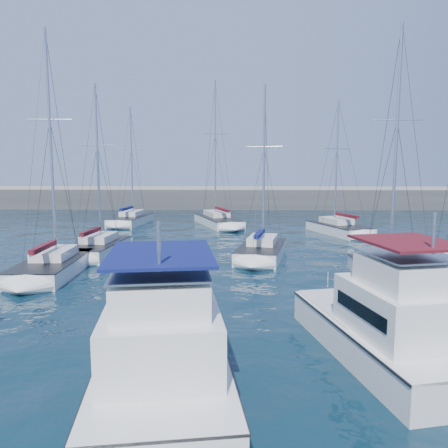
{
  "coord_description": "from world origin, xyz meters",
  "views": [
    {
      "loc": [
        0.17,
        -17.45,
        6.6
      ],
      "look_at": [
        -0.42,
        9.84,
        3.0
      ],
      "focal_mm": 35.0,
      "sensor_mm": 36.0,
      "label": 1
    }
  ],
  "objects_px": {
    "sailboat_mid_d": "(394,277)",
    "sailboat_mid_b": "(53,266)",
    "motor_yacht_stbd_inner": "(389,328)",
    "sailboat_mid_a": "(98,248)",
    "motor_yacht_port_inner": "(163,349)",
    "sailboat_back_c": "(339,228)",
    "sailboat_back_a": "(131,220)",
    "sailboat_mid_c": "(262,251)",
    "sailboat_back_b": "(218,220)"
  },
  "relations": [
    {
      "from": "sailboat_mid_d",
      "to": "sailboat_mid_b",
      "type": "bearing_deg",
      "value": 174.72
    },
    {
      "from": "motor_yacht_stbd_inner",
      "to": "sailboat_mid_b",
      "type": "bearing_deg",
      "value": 132.62
    },
    {
      "from": "sailboat_mid_a",
      "to": "sailboat_mid_b",
      "type": "bearing_deg",
      "value": -94.25
    },
    {
      "from": "motor_yacht_port_inner",
      "to": "motor_yacht_stbd_inner",
      "type": "relative_size",
      "value": 1.18
    },
    {
      "from": "sailboat_mid_a",
      "to": "sailboat_back_c",
      "type": "height_order",
      "value": "sailboat_back_c"
    },
    {
      "from": "sailboat_mid_b",
      "to": "sailboat_back_a",
      "type": "bearing_deg",
      "value": 89.53
    },
    {
      "from": "sailboat_mid_c",
      "to": "sailboat_back_c",
      "type": "bearing_deg",
      "value": 66.4
    },
    {
      "from": "sailboat_mid_a",
      "to": "sailboat_mid_c",
      "type": "height_order",
      "value": "sailboat_mid_a"
    },
    {
      "from": "motor_yacht_stbd_inner",
      "to": "sailboat_mid_b",
      "type": "xyz_separation_m",
      "value": [
        -16.42,
        11.58,
        -0.6
      ]
    },
    {
      "from": "motor_yacht_stbd_inner",
      "to": "sailboat_mid_b",
      "type": "distance_m",
      "value": 20.1
    },
    {
      "from": "sailboat_mid_a",
      "to": "sailboat_back_a",
      "type": "xyz_separation_m",
      "value": [
        -1.62,
        17.67,
        0.0
      ]
    },
    {
      "from": "motor_yacht_port_inner",
      "to": "motor_yacht_stbd_inner",
      "type": "bearing_deg",
      "value": 5.95
    },
    {
      "from": "motor_yacht_stbd_inner",
      "to": "sailboat_back_a",
      "type": "relative_size",
      "value": 0.65
    },
    {
      "from": "sailboat_back_a",
      "to": "sailboat_back_b",
      "type": "xyz_separation_m",
      "value": [
        10.05,
        -0.52,
        0.01
      ]
    },
    {
      "from": "sailboat_mid_a",
      "to": "sailboat_back_c",
      "type": "distance_m",
      "value": 23.38
    },
    {
      "from": "sailboat_back_a",
      "to": "motor_yacht_port_inner",
      "type": "bearing_deg",
      "value": -68.43
    },
    {
      "from": "sailboat_mid_a",
      "to": "sailboat_back_a",
      "type": "relative_size",
      "value": 0.95
    },
    {
      "from": "motor_yacht_port_inner",
      "to": "sailboat_mid_c",
      "type": "relative_size",
      "value": 0.82
    },
    {
      "from": "sailboat_mid_c",
      "to": "sailboat_back_b",
      "type": "relative_size",
      "value": 0.77
    },
    {
      "from": "sailboat_mid_b",
      "to": "motor_yacht_stbd_inner",
      "type": "bearing_deg",
      "value": -37.41
    },
    {
      "from": "sailboat_back_b",
      "to": "sailboat_back_c",
      "type": "relative_size",
      "value": 1.24
    },
    {
      "from": "sailboat_mid_a",
      "to": "sailboat_mid_b",
      "type": "xyz_separation_m",
      "value": [
        -0.9,
        -6.06,
        0.02
      ]
    },
    {
      "from": "motor_yacht_stbd_inner",
      "to": "sailboat_back_b",
      "type": "relative_size",
      "value": 0.54
    },
    {
      "from": "sailboat_mid_a",
      "to": "sailboat_back_b",
      "type": "bearing_deg",
      "value": 67.99
    },
    {
      "from": "sailboat_mid_d",
      "to": "motor_yacht_stbd_inner",
      "type": "bearing_deg",
      "value": -110.47
    },
    {
      "from": "sailboat_mid_d",
      "to": "sailboat_back_c",
      "type": "height_order",
      "value": "sailboat_mid_d"
    },
    {
      "from": "sailboat_mid_d",
      "to": "sailboat_back_a",
      "type": "height_order",
      "value": "sailboat_mid_d"
    },
    {
      "from": "sailboat_mid_d",
      "to": "sailboat_back_a",
      "type": "distance_m",
      "value": 33.16
    },
    {
      "from": "sailboat_mid_b",
      "to": "sailboat_back_c",
      "type": "distance_m",
      "value": 27.47
    },
    {
      "from": "motor_yacht_port_inner",
      "to": "sailboat_mid_a",
      "type": "xyz_separation_m",
      "value": [
        -8.1,
        19.51,
        -0.62
      ]
    },
    {
      "from": "sailboat_mid_c",
      "to": "sailboat_mid_d",
      "type": "distance_m",
      "value": 10.13
    },
    {
      "from": "motor_yacht_port_inner",
      "to": "sailboat_back_a",
      "type": "height_order",
      "value": "sailboat_back_a"
    },
    {
      "from": "sailboat_back_b",
      "to": "sailboat_mid_a",
      "type": "bearing_deg",
      "value": -135.33
    },
    {
      "from": "motor_yacht_port_inner",
      "to": "sailboat_mid_c",
      "type": "bearing_deg",
      "value": 69.23
    },
    {
      "from": "motor_yacht_port_inner",
      "to": "sailboat_mid_d",
      "type": "distance_m",
      "value": 15.9
    },
    {
      "from": "sailboat_back_a",
      "to": "sailboat_back_b",
      "type": "distance_m",
      "value": 10.06
    },
    {
      "from": "sailboat_mid_c",
      "to": "sailboat_mid_b",
      "type": "bearing_deg",
      "value": -146.14
    },
    {
      "from": "motor_yacht_stbd_inner",
      "to": "sailboat_back_a",
      "type": "distance_m",
      "value": 39.25
    },
    {
      "from": "sailboat_mid_a",
      "to": "sailboat_mid_d",
      "type": "bearing_deg",
      "value": -18.83
    },
    {
      "from": "sailboat_back_a",
      "to": "sailboat_back_c",
      "type": "height_order",
      "value": "sailboat_back_a"
    },
    {
      "from": "sailboat_mid_c",
      "to": "motor_yacht_port_inner",
      "type": "bearing_deg",
      "value": -90.67
    },
    {
      "from": "sailboat_back_c",
      "to": "sailboat_back_b",
      "type": "bearing_deg",
      "value": 133.29
    },
    {
      "from": "sailboat_back_c",
      "to": "motor_yacht_stbd_inner",
      "type": "bearing_deg",
      "value": -120.1
    },
    {
      "from": "motor_yacht_stbd_inner",
      "to": "sailboat_back_c",
      "type": "height_order",
      "value": "sailboat_back_c"
    },
    {
      "from": "sailboat_back_b",
      "to": "motor_yacht_port_inner",
      "type": "bearing_deg",
      "value": -109.67
    },
    {
      "from": "sailboat_back_a",
      "to": "sailboat_mid_b",
      "type": "bearing_deg",
      "value": -81.33
    },
    {
      "from": "motor_yacht_stbd_inner",
      "to": "sailboat_mid_c",
      "type": "height_order",
      "value": "sailboat_mid_c"
    },
    {
      "from": "motor_yacht_stbd_inner",
      "to": "sailboat_mid_d",
      "type": "height_order",
      "value": "sailboat_mid_d"
    },
    {
      "from": "sailboat_mid_d",
      "to": "sailboat_back_a",
      "type": "relative_size",
      "value": 1.06
    },
    {
      "from": "sailboat_back_a",
      "to": "sailboat_back_c",
      "type": "bearing_deg",
      "value": -9.76
    }
  ]
}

